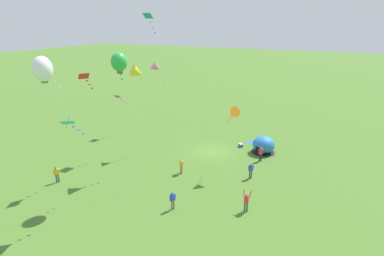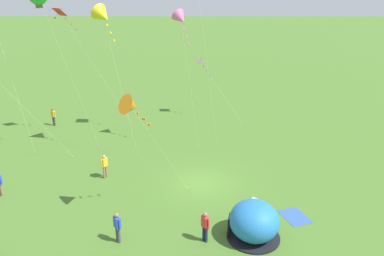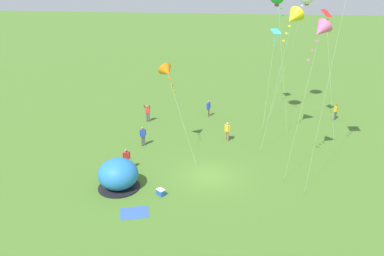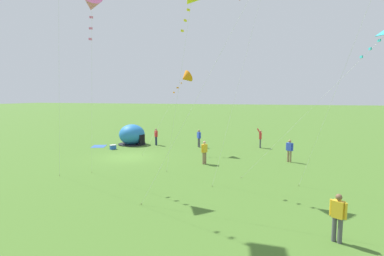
% 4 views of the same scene
% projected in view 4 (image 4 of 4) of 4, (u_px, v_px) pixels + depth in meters
% --- Properties ---
extents(ground_plane, '(300.00, 300.00, 0.00)m').
position_uv_depth(ground_plane, '(128.00, 157.00, 24.76)').
color(ground_plane, '#477028').
extents(popup_tent, '(2.81, 2.81, 2.10)m').
position_uv_depth(popup_tent, '(132.00, 135.00, 30.88)').
color(popup_tent, '#2672BF').
rests_on(popup_tent, ground).
extents(picnic_blanket, '(2.05, 1.81, 0.01)m').
position_uv_depth(picnic_blanket, '(99.00, 146.00, 29.88)').
color(picnic_blanket, '#3359A5').
rests_on(picnic_blanket, ground).
extents(cooler_box, '(0.64, 0.61, 0.44)m').
position_uv_depth(cooler_box, '(113.00, 147.00, 28.21)').
color(cooler_box, '#2659B2').
rests_on(cooler_box, ground).
extents(person_arms_raised, '(0.68, 0.49, 1.89)m').
position_uv_depth(person_arms_raised, '(260.00, 138.00, 28.94)').
color(person_arms_raised, '#4C4C51').
rests_on(person_arms_raised, ground).
extents(person_far_back, '(0.50, 0.41, 1.72)m').
position_uv_depth(person_far_back, '(204.00, 151.00, 22.10)').
color(person_far_back, '#8C7251').
rests_on(person_far_back, ground).
extents(person_strolling, '(0.48, 0.43, 1.72)m').
position_uv_depth(person_strolling, '(156.00, 136.00, 30.48)').
color(person_strolling, '#1E2347').
rests_on(person_strolling, ground).
extents(person_watching_sky, '(0.40, 0.52, 1.72)m').
position_uv_depth(person_watching_sky, '(290.00, 150.00, 22.76)').
color(person_watching_sky, '#8C7251').
rests_on(person_watching_sky, ground).
extents(person_near_tent, '(0.41, 0.51, 1.72)m').
position_uv_depth(person_near_tent, '(338.00, 215.00, 10.27)').
color(person_near_tent, '#4C4C51').
rests_on(person_near_tent, ground).
extents(person_with_toddler, '(0.46, 0.43, 1.72)m').
position_uv_depth(person_with_toddler, '(199.00, 137.00, 29.34)').
color(person_with_toddler, '#4C4C51').
rests_on(person_with_toddler, ground).
extents(kite_pink, '(2.36, 2.30, 10.89)m').
position_uv_depth(kite_pink, '(92.00, 4.00, 16.79)').
color(kite_pink, silver).
rests_on(kite_pink, ground).
extents(kite_orange, '(3.70, 3.78, 7.30)m').
position_uv_depth(kite_orange, '(186.00, 78.00, 26.65)').
color(kite_orange, silver).
rests_on(kite_orange, ground).
extents(kite_cyan, '(1.52, 7.90, 8.64)m').
position_uv_depth(kite_cyan, '(384.00, 36.00, 14.83)').
color(kite_cyan, silver).
rests_on(kite_cyan, ground).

